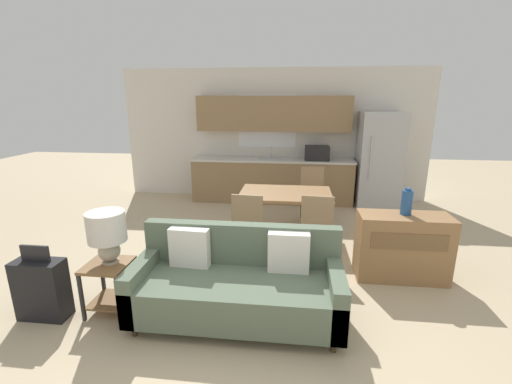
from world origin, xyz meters
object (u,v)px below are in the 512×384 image
(refrigerator, at_px, (379,160))
(suitcase, at_px, (42,289))
(credenza, at_px, (402,247))
(couch, at_px, (238,284))
(side_table, at_px, (109,280))
(vase, at_px, (407,202))
(dining_chair_near_right, at_px, (317,226))
(table_lamp, at_px, (107,232))
(dining_table, at_px, (285,197))
(dining_chair_near_left, at_px, (249,224))
(dining_chair_far_right, at_px, (312,192))

(refrigerator, distance_m, suitcase, 5.86)
(credenza, xyz_separation_m, suitcase, (-3.71, -1.22, -0.09))
(couch, height_order, side_table, couch)
(vase, bearing_deg, dining_chair_near_right, 165.88)
(credenza, bearing_deg, couch, -151.72)
(couch, bearing_deg, dining_chair_near_right, 56.86)
(dining_chair_near_right, bearing_deg, refrigerator, -111.34)
(couch, relative_size, table_lamp, 3.78)
(table_lamp, xyz_separation_m, vase, (3.10, 1.04, 0.09))
(dining_table, bearing_deg, dining_chair_near_left, -118.24)
(table_lamp, bearing_deg, dining_chair_near_left, 45.26)
(table_lamp, bearing_deg, dining_chair_near_right, 31.46)
(side_table, bearing_deg, dining_chair_near_right, 31.94)
(dining_table, distance_m, suitcase, 3.25)
(vase, bearing_deg, table_lamp, -161.50)
(credenza, distance_m, suitcase, 3.91)
(vase, relative_size, suitcase, 0.41)
(vase, xyz_separation_m, dining_chair_far_right, (-0.99, 1.89, -0.43))
(credenza, xyz_separation_m, dining_chair_near_right, (-0.99, 0.28, 0.12))
(side_table, distance_m, dining_chair_near_left, 1.79)
(table_lamp, relative_size, dining_chair_near_left, 0.56)
(dining_chair_near_left, bearing_deg, suitcase, 42.81)
(dining_chair_near_left, bearing_deg, credenza, 177.43)
(couch, relative_size, credenza, 1.90)
(side_table, height_order, credenza, credenza)
(dining_chair_near_left, xyz_separation_m, dining_chair_near_right, (0.88, 0.05, 0.00))
(table_lamp, bearing_deg, side_table, -117.13)
(table_lamp, relative_size, dining_chair_far_right, 0.56)
(dining_chair_near_left, bearing_deg, side_table, 50.29)
(side_table, distance_m, dining_chair_near_right, 2.50)
(refrigerator, distance_m, side_table, 5.32)
(dining_table, relative_size, couch, 0.69)
(side_table, relative_size, dining_chair_near_right, 0.55)
(dining_table, bearing_deg, side_table, -128.80)
(couch, bearing_deg, table_lamp, -178.81)
(side_table, relative_size, dining_chair_far_right, 0.55)
(table_lamp, relative_size, vase, 1.66)
(refrigerator, distance_m, dining_chair_near_left, 3.54)
(refrigerator, relative_size, vase, 5.84)
(refrigerator, relative_size, dining_chair_near_left, 1.96)
(couch, xyz_separation_m, side_table, (-1.30, -0.06, -0.00))
(dining_table, height_order, couch, couch)
(dining_table, distance_m, dining_chair_far_right, 0.98)
(suitcase, bearing_deg, side_table, 16.44)
(dining_table, height_order, credenza, credenza)
(couch, distance_m, dining_chair_far_right, 3.02)
(refrigerator, xyz_separation_m, table_lamp, (-3.44, -3.97, -0.07))
(dining_chair_near_right, distance_m, suitcase, 3.11)
(dining_chair_near_left, bearing_deg, dining_table, -113.60)
(vase, bearing_deg, credenza, -94.73)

